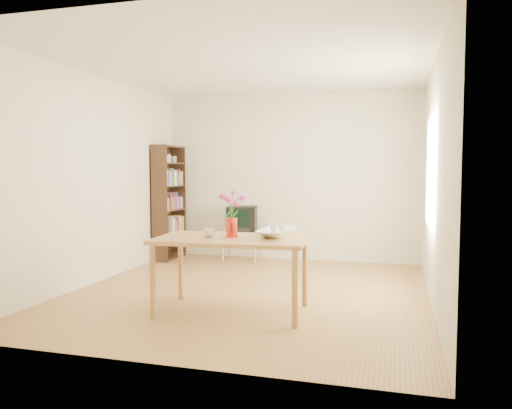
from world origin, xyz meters
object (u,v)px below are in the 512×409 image
(mug, at_px, (209,233))
(bowl, at_px, (277,214))
(pitcher, at_px, (232,228))
(television, at_px, (242,218))
(table, at_px, (232,245))

(mug, relative_size, bowl, 0.25)
(pitcher, xyz_separation_m, television, (-0.75, 2.77, -0.18))
(table, distance_m, television, 2.91)
(bowl, relative_size, television, 0.91)
(mug, height_order, bowl, bowl)
(bowl, distance_m, television, 2.84)
(mug, bearing_deg, television, -109.30)
(mug, bearing_deg, pitcher, 168.86)
(bowl, xyz_separation_m, television, (-1.17, 2.57, -0.31))
(pitcher, bearing_deg, mug, 179.76)
(pitcher, distance_m, mug, 0.23)
(pitcher, distance_m, television, 2.87)
(pitcher, xyz_separation_m, mug, (-0.22, -0.07, -0.04))
(television, bearing_deg, mug, -89.08)
(mug, bearing_deg, table, 157.54)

